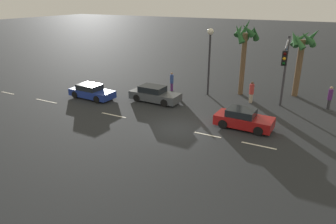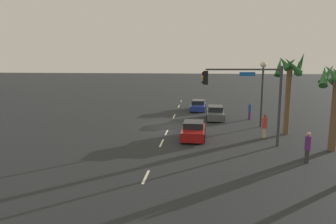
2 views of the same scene
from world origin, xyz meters
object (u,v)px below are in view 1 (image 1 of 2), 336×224
object	(u,v)px
pedestrian_2	(172,81)
car_0	(92,92)
streetlamp	(210,49)
traffic_signal	(285,63)
pedestrian_0	(330,97)
palm_tree_1	(302,47)
pedestrian_1	(251,92)
car_2	(243,119)
car_1	(155,94)
palm_tree_0	(245,41)

from	to	relation	value
pedestrian_2	car_0	bearing A→B (deg)	-134.94
car_0	streetlamp	bearing A→B (deg)	33.29
traffic_signal	pedestrian_0	xyz separation A→B (m)	(3.40, 2.86, -2.95)
pedestrian_2	palm_tree_1	size ratio (longest dim) A/B	0.29
traffic_signal	pedestrian_1	bearing A→B (deg)	149.63
streetlamp	pedestrian_0	xyz separation A→B (m)	(10.10, 0.87, -3.22)
car_2	pedestrian_2	distance (m)	10.20
car_0	pedestrian_1	xyz separation A→B (m)	(13.03, 5.36, 0.41)
palm_tree_1	car_1	bearing A→B (deg)	-145.11
pedestrian_2	traffic_signal	bearing A→B (deg)	-8.46
car_2	pedestrian_0	distance (m)	8.67
pedestrian_2	palm_tree_1	bearing A→B (deg)	19.81
car_0	car_2	bearing A→B (deg)	-1.10
car_1	palm_tree_1	bearing A→B (deg)	34.89
car_1	pedestrian_2	world-z (taller)	pedestrian_2
car_1	pedestrian_0	size ratio (longest dim) A/B	2.36
streetlamp	palm_tree_0	bearing A→B (deg)	31.16
traffic_signal	streetlamp	world-z (taller)	streetlamp
pedestrian_1	pedestrian_2	xyz separation A→B (m)	(-7.67, 0.01, -0.02)
car_2	pedestrian_1	distance (m)	5.70
car_0	palm_tree_1	world-z (taller)	palm_tree_1
car_1	traffic_signal	xyz separation A→B (m)	(10.10, 2.02, 3.33)
car_1	palm_tree_1	xyz separation A→B (m)	(10.67, 7.44, 3.81)
car_2	pedestrian_1	xyz separation A→B (m)	(-0.83, 5.62, 0.37)
pedestrian_0	pedestrian_2	bearing A→B (deg)	-174.39
car_1	streetlamp	bearing A→B (deg)	49.76
car_1	car_2	distance (m)	8.62
palm_tree_0	palm_tree_1	bearing A→B (deg)	21.41
car_2	traffic_signal	size ratio (longest dim) A/B	0.69
streetlamp	pedestrian_2	xyz separation A→B (m)	(-3.54, -0.47, -3.27)
car_0	palm_tree_0	world-z (taller)	palm_tree_0
pedestrian_0	pedestrian_1	world-z (taller)	pedestrian_0
pedestrian_0	pedestrian_1	bearing A→B (deg)	-167.25
car_0	streetlamp	world-z (taller)	streetlamp
car_1	palm_tree_1	world-z (taller)	palm_tree_1
car_0	car_2	xyz separation A→B (m)	(13.86, -0.27, 0.04)
pedestrian_0	streetlamp	bearing A→B (deg)	-175.10
car_0	pedestrian_2	xyz separation A→B (m)	(5.36, 5.37, 0.38)
streetlamp	palm_tree_0	world-z (taller)	palm_tree_0
streetlamp	pedestrian_1	bearing A→B (deg)	-6.71
car_1	traffic_signal	world-z (taller)	traffic_signal
car_0	traffic_signal	world-z (taller)	traffic_signal
pedestrian_0	palm_tree_0	distance (m)	8.40
traffic_signal	pedestrian_1	xyz separation A→B (m)	(-2.58, 1.51, -2.97)
streetlamp	pedestrian_0	size ratio (longest dim) A/B	3.16
pedestrian_0	pedestrian_1	size ratio (longest dim) A/B	1.01
car_1	pedestrian_0	xyz separation A→B (m)	(13.50, 4.89, 0.38)
car_0	car_1	world-z (taller)	car_1
car_0	palm_tree_0	size ratio (longest dim) A/B	0.63
car_0	streetlamp	xyz separation A→B (m)	(8.90, 5.84, 3.65)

